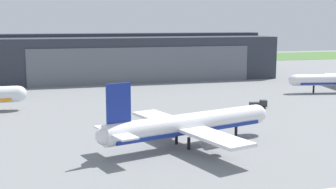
{
  "coord_description": "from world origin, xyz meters",
  "views": [
    {
      "loc": [
        -25.46,
        -75.36,
        21.72
      ],
      "look_at": [
        2.06,
        23.77,
        4.86
      ],
      "focal_mm": 47.69,
      "sensor_mm": 36.0,
      "label": 1
    }
  ],
  "objects": [
    {
      "name": "grass_field_strip",
      "position": [
        0.0,
        177.42,
        0.04
      ],
      "size": [
        440.0,
        56.0,
        0.08
      ],
      "primitive_type": "cube",
      "color": "#466D35",
      "rests_on": "ground_plane"
    },
    {
      "name": "airliner_near_right",
      "position": [
        -1.46,
        -2.63,
        3.8
      ],
      "size": [
        34.09,
        30.86,
        12.16
      ],
      "color": "white",
      "rests_on": "ground_plane"
    },
    {
      "name": "ground_plane",
      "position": [
        0.0,
        0.0,
        0.0
      ],
      "size": [
        440.0,
        440.0,
        0.0
      ],
      "primitive_type": "plane",
      "color": "slate"
    },
    {
      "name": "stair_truck",
      "position": [
        26.51,
        25.61,
        1.01
      ],
      "size": [
        4.53,
        2.63,
        2.03
      ],
      "color": "#2D2D33",
      "rests_on": "ground_plane"
    },
    {
      "name": "maintenance_hangar",
      "position": [
        8.21,
        98.89,
        8.16
      ],
      "size": [
        104.31,
        42.24,
        17.23
      ],
      "color": "#2D333D",
      "rests_on": "ground_plane"
    }
  ]
}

